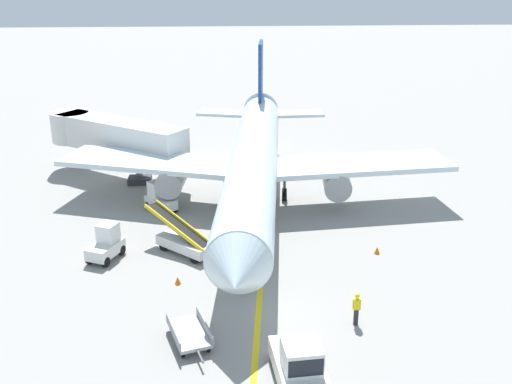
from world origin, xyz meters
name	(u,v)px	position (x,y,z in m)	size (l,w,h in m)	color
ground_plane	(256,312)	(0.00, 0.00, 0.00)	(300.00, 300.00, 0.00)	gray
taxi_line_yellow	(262,266)	(0.64, 5.00, 0.00)	(0.30, 80.00, 0.01)	yellow
airliner	(254,162)	(0.70, 14.12, 3.42)	(28.46, 35.34, 10.10)	silver
jet_bridge	(108,135)	(-10.65, 21.75, 3.54)	(11.84, 9.51, 4.85)	silver
pushback_tug	(299,363)	(1.42, -5.72, 0.99)	(2.21, 3.76, 2.20)	silver
baggage_tug_near_wing	(160,198)	(-5.97, 13.94, 0.93)	(2.49, 2.70, 2.10)	silver
baggage_tug_by_cargo_door	(106,244)	(-8.49, 6.57, 0.93)	(2.17, 2.72, 2.10)	silver
belt_loader_forward_hold	(185,241)	(-3.90, 7.04, 0.78)	(4.51, 4.32, 2.59)	silver
baggage_cart_loaded	(189,333)	(-3.24, -2.42, 0.47)	(2.31, 3.83, 0.94)	#A5A5A8
ground_crew_marshaller	(357,308)	(4.77, -1.43, 0.91)	(0.36, 0.24, 1.70)	#26262D
safety_cone_nose_left	(224,232)	(-1.50, 9.44, 0.22)	(0.36, 0.36, 0.44)	orange
safety_cone_nose_right	(377,250)	(7.71, 6.15, 0.22)	(0.36, 0.36, 0.44)	orange
safety_cone_wingtip_left	(178,280)	(-4.11, 3.12, 0.22)	(0.36, 0.36, 0.44)	orange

